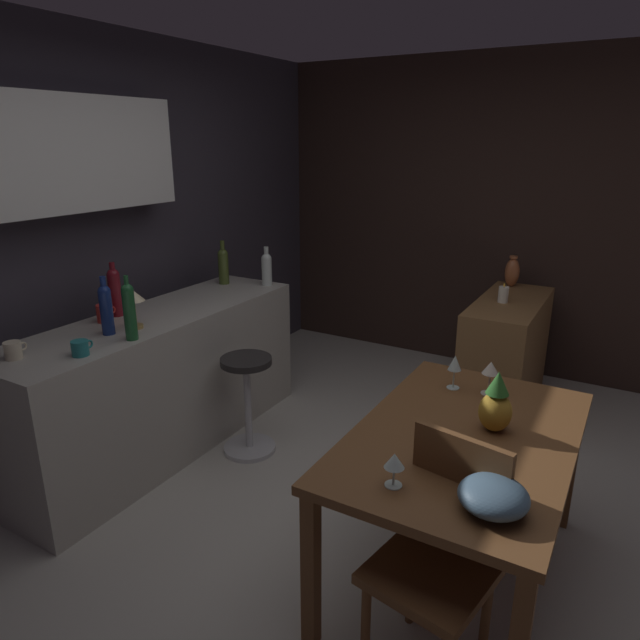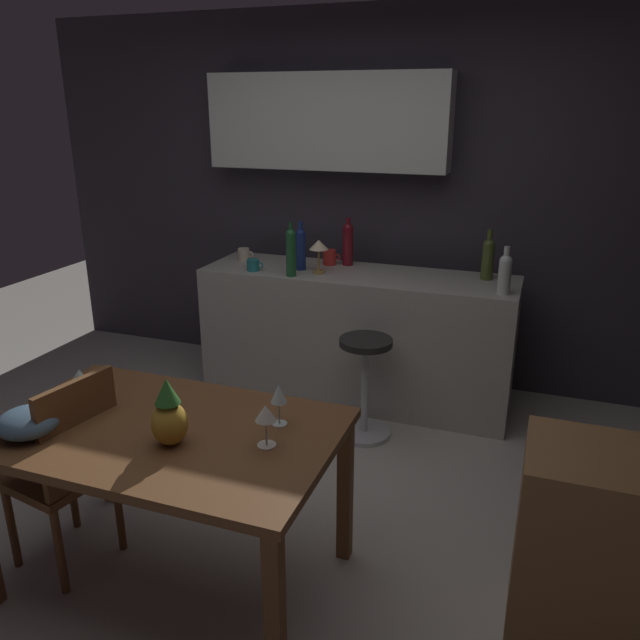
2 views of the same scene
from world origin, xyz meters
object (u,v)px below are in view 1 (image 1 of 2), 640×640
Objects in this scene: wine_bottle_ruby at (115,290)px; wine_glass_center at (455,364)px; cup_red at (105,313)px; dining_table at (464,451)px; chair_near_window at (440,551)px; bar_stool at (248,402)px; counter_lamp at (133,299)px; pineapple_centerpiece at (496,405)px; sideboard_cabinet at (505,353)px; wine_bottle_green at (129,310)px; cup_teal at (80,348)px; vase_copper at (512,272)px; wine_bottle_olive at (223,264)px; fruit_bowl at (493,496)px; wine_glass_right at (394,462)px; wine_bottle_clear at (267,268)px; pillar_candle_tall at (503,295)px; cup_cream at (13,350)px; wine_bottle_cobalt at (106,307)px; wine_glass_left at (491,369)px.

wine_glass_center is at bearing -80.22° from wine_bottle_ruby.
wine_glass_center is at bearing -76.67° from cup_red.
chair_near_window reaches higher than dining_table.
bar_stool is (0.41, 1.48, -0.31)m from dining_table.
pineapple_centerpiece is at bearing -86.31° from counter_lamp.
wine_bottle_green is at bearing 143.60° from sideboard_cabinet.
dining_table is at bearing -75.29° from cup_teal.
vase_copper is at bearing -37.45° from cup_red.
wine_bottle_olive is (1.02, 2.13, 0.39)m from dining_table.
wine_glass_center is at bearing 23.69° from dining_table.
wine_glass_center is at bearing 24.86° from fruit_bowl.
chair_near_window is 1.95m from wine_bottle_green.
wine_glass_right is 1.11× the size of cup_teal.
bar_stool is at bearing 74.35° from dining_table.
wine_bottle_green reaches higher than wine_bottle_clear.
pineapple_centerpiece is at bearing -86.49° from cup_red.
cup_teal is at bearing 146.25° from pillar_candle_tall.
counter_lamp is (0.63, -0.16, 0.13)m from cup_cream.
cup_teal is (-0.29, -0.14, -0.12)m from wine_bottle_cobalt.
wine_glass_left is 0.37m from pineapple_centerpiece.
vase_copper is (1.19, -1.51, -0.10)m from wine_bottle_clear.
wine_glass_center is (0.92, 0.07, 0.03)m from wine_glass_right.
cup_teal is (-0.01, 2.04, 0.14)m from fruit_bowl.
bar_stool is at bearing 90.16° from wine_glass_center.
pillar_candle_tall is at bearing 8.22° from chair_near_window.
fruit_bowl is at bearing -128.19° from wine_bottle_clear.
wine_glass_left is at bearing 1.78° from dining_table.
bar_stool is at bearing 60.30° from chair_near_window.
wine_bottle_olive is at bearing 16.32° from wine_bottle_green.
chair_near_window reaches higher than wine_glass_left.
dining_table is 11.84× the size of cup_cream.
wine_bottle_green is at bearing 150.02° from vase_copper.
wine_bottle_green is at bearing 98.32° from pineapple_centerpiece.
pineapple_centerpiece is 2.33× the size of cup_cream.
fruit_bowl is at bearing -97.33° from wine_bottle_cobalt.
wine_glass_center is 0.53× the size of wine_bottle_cobalt.
dining_table is 5.67× the size of vase_copper.
fruit_bowl is at bearing -100.02° from cup_red.
wine_glass_center is at bearing -61.28° from cup_teal.
wine_glass_left is 0.94m from fruit_bowl.
cup_red is (-0.05, 2.15, 0.30)m from dining_table.
vase_copper reaches higher than fruit_bowl.
fruit_bowl is 2.63m from wine_bottle_clear.
wine_glass_right is 2.16m from wine_bottle_ruby.
wine_bottle_clear reaches higher than pillar_candle_tall.
wine_bottle_olive is at bearing 8.18° from wine_bottle_cobalt.
sideboard_cabinet is 2.20m from wine_bottle_olive.
sideboard_cabinet is at bearing -64.46° from wine_bottle_clear.
wine_bottle_green is 0.58m from cup_cream.
cup_teal is at bearing 90.35° from chair_near_window.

